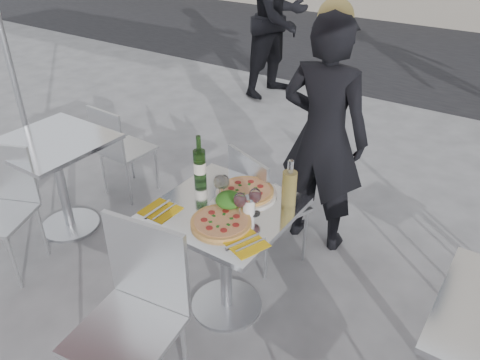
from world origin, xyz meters
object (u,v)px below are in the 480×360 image
Objects in this scene: main_table at (225,238)px; napkin_right at (246,243)px; side_chair_lnear at (3,199)px; napkin_left at (160,210)px; wineglass_red_a at (240,201)px; wineglass_white_b at (223,183)px; chair_near at (136,305)px; pizza_near at (221,222)px; wineglass_white_a at (220,183)px; sugar_shaker at (249,206)px; salad_plate at (229,201)px; carafe at (289,189)px; wine_bottle at (200,164)px; side_chair_lfar at (118,145)px; side_table_left at (57,166)px; wineglass_red_b at (255,196)px; pizza_far at (246,192)px; pedestrian_a at (280,18)px; woman_diner at (323,137)px; chair_far at (261,200)px.

napkin_right is (0.27, -0.20, 0.21)m from main_table.
napkin_left is at bearing -12.26° from side_chair_lnear.
wineglass_white_b is at bearing 150.46° from wineglass_red_a.
napkin_left is at bearing 109.97° from chair_near.
chair_near is 0.59m from pizza_near.
chair_near is 0.59m from napkin_right.
wineglass_white_a is 0.79× the size of napkin_left.
sugar_shaker is 0.53× the size of napkin_left.
sugar_shaker is at bearing 0.49° from salad_plate.
napkin_left is (-0.56, -0.42, -0.11)m from carafe.
main_table is 2.54× the size of wine_bottle.
side_chair_lfar is 1.74m from sugar_shaker.
napkin_right is (0.54, 0.02, 0.00)m from napkin_left.
wineglass_white_a reaches higher than side_table_left.
wineglass_red_a is at bearing -29.54° from wineglass_white_b.
main_table is at bearing 163.38° from wineglass_red_a.
wine_bottle is at bearing 166.55° from wineglass_red_b.
napkin_right is (1.74, 0.25, 0.24)m from side_chair_lnear.
wineglass_white_b is (1.45, 0.06, 0.32)m from side_table_left.
main_table is 2.12× the size of pizza_far.
napkin_right is (1.92, -3.67, -0.21)m from pedestrian_a.
wineglass_white_a is (-0.20, -0.90, 0.02)m from woman_diner.
side_chair_lfar is 4.08× the size of napkin_left.
salad_plate is 1.40× the size of wineglass_white_a.
pedestrian_a is (-1.79, 2.53, 0.13)m from woman_diner.
wineglass_white_a is at bearing -144.03° from pedestrian_a.
wineglass_red_b is (1.67, 0.04, 0.32)m from side_table_left.
salad_plate reaches higher than napkin_right.
wine_bottle reaches higher than chair_far.
wineglass_red_a reaches higher than side_chair_lnear.
salad_plate is at bearing 109.84° from pizza_near.
wineglass_white_b is (-0.19, 0.04, 0.06)m from sugar_shaker.
salad_plate is at bearing -32.59° from wineglass_white_b.
pizza_far is (0.08, -0.30, 0.25)m from chair_far.
sugar_shaker is (1.62, -0.54, 0.32)m from side_chair_lfar.
wine_bottle is at bearing -146.54° from pedestrian_a.
side_chair_lfar is 0.49× the size of woman_diner.
side_chair_lfar is 7.62× the size of sugar_shaker.
pizza_far is 1.20× the size of wine_bottle.
salad_plate is (1.52, 0.02, 0.25)m from side_table_left.
side_table_left is 1.66m from wineglass_red_a.
sugar_shaker reaches higher than napkin_left.
salad_plate is (-0.12, -0.93, -0.05)m from woman_diner.
woman_diner is 0.77m from carafe.
pizza_near is 0.17m from sugar_shaker.
side_table_left is 1.91m from woman_diner.
wine_bottle is 1.47× the size of napkin_left.
main_table is 3.23× the size of napkin_right.
pedestrian_a is 12.20× the size of wineglass_white_b.
pizza_far is 0.33m from wine_bottle.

